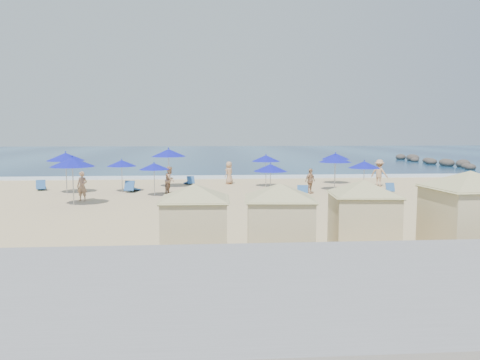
# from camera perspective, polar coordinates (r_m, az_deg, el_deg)

# --- Properties ---
(ground) EXTENTS (160.00, 160.00, 0.00)m
(ground) POSITION_cam_1_polar(r_m,az_deg,el_deg) (23.59, 1.83, -3.41)
(ground) COLOR #D6BA87
(ground) RESTS_ON ground
(ocean) EXTENTS (160.00, 80.00, 0.06)m
(ocean) POSITION_cam_1_polar(r_m,az_deg,el_deg) (78.27, -2.48, 3.19)
(ocean) COLOR navy
(ocean) RESTS_ON ground
(surf_line) EXTENTS (160.00, 2.50, 0.08)m
(surf_line) POSITION_cam_1_polar(r_m,az_deg,el_deg) (38.91, -0.61, 0.37)
(surf_line) COLOR white
(surf_line) RESTS_ON ground
(seawall) EXTENTS (160.00, 6.10, 1.22)m
(seawall) POSITION_cam_1_polar(r_m,az_deg,el_deg) (10.46, 9.95, -11.93)
(seawall) COLOR gray
(seawall) RESTS_ON ground
(rock_jetty) EXTENTS (2.56, 26.66, 0.96)m
(rock_jetty) POSITION_cam_1_polar(r_m,az_deg,el_deg) (54.98, 24.54, 1.81)
(rock_jetty) COLOR #322D2A
(rock_jetty) RESTS_ON ground
(trash_bin) EXTENTS (0.88, 0.88, 0.86)m
(trash_bin) POSITION_cam_1_polar(r_m,az_deg,el_deg) (20.34, 13.71, -3.87)
(trash_bin) COLOR black
(trash_bin) RESTS_ON ground
(cabana_0) EXTENTS (4.07, 4.07, 2.55)m
(cabana_0) POSITION_cam_1_polar(r_m,az_deg,el_deg) (13.81, -5.54, -4.01)
(cabana_0) COLOR beige
(cabana_0) RESTS_ON ground
(cabana_1) EXTENTS (4.09, 4.09, 2.57)m
(cabana_1) POSITION_cam_1_polar(r_m,az_deg,el_deg) (13.83, 4.86, -3.94)
(cabana_1) COLOR beige
(cabana_1) RESTS_ON ground
(cabana_2) EXTENTS (4.11, 4.11, 2.58)m
(cabana_2) POSITION_cam_1_polar(r_m,az_deg,el_deg) (15.10, 14.81, -3.26)
(cabana_2) COLOR beige
(cabana_2) RESTS_ON ground
(cabana_3) EXTENTS (4.69, 4.69, 2.95)m
(cabana_3) POSITION_cam_1_polar(r_m,az_deg,el_deg) (15.60, 26.15, -2.60)
(cabana_3) COLOR beige
(cabana_3) RESTS_ON ground
(umbrella_0) EXTENTS (2.30, 2.30, 2.62)m
(umbrella_0) POSITION_cam_1_polar(r_m,az_deg,el_deg) (30.73, -20.49, 2.66)
(umbrella_0) COLOR #A5A8AD
(umbrella_0) RESTS_ON ground
(umbrella_1) EXTENTS (2.29, 2.29, 2.60)m
(umbrella_1) POSITION_cam_1_polar(r_m,az_deg,el_deg) (25.65, -19.76, 2.07)
(umbrella_1) COLOR #A5A8AD
(umbrella_1) RESTS_ON ground
(umbrella_2) EXTENTS (1.86, 1.86, 2.12)m
(umbrella_2) POSITION_cam_1_polar(r_m,az_deg,el_deg) (30.41, -14.24, 2.00)
(umbrella_2) COLOR #A5A8AD
(umbrella_2) RESTS_ON ground
(umbrella_3) EXTENTS (1.80, 1.80, 2.05)m
(umbrella_3) POSITION_cam_1_polar(r_m,az_deg,el_deg) (28.06, -10.43, 1.65)
(umbrella_3) COLOR #A5A8AD
(umbrella_3) RESTS_ON ground
(umbrella_4) EXTENTS (2.40, 2.40, 2.73)m
(umbrella_4) POSITION_cam_1_polar(r_m,az_deg,el_deg) (32.33, -8.70, 3.29)
(umbrella_4) COLOR #A5A8AD
(umbrella_4) RESTS_ON ground
(umbrella_5) EXTENTS (1.88, 1.88, 2.14)m
(umbrella_5) POSITION_cam_1_polar(r_m,az_deg,el_deg) (25.56, 3.74, 1.50)
(umbrella_5) COLOR #A5A8AD
(umbrella_5) RESTS_ON ground
(umbrella_6) EXTENTS (2.01, 2.01, 2.28)m
(umbrella_6) POSITION_cam_1_polar(r_m,az_deg,el_deg) (32.23, 3.18, 2.65)
(umbrella_6) COLOR #A5A8AD
(umbrella_6) RESTS_ON ground
(umbrella_7) EXTENTS (2.09, 2.09, 2.38)m
(umbrella_7) POSITION_cam_1_polar(r_m,az_deg,el_deg) (30.80, 11.52, 2.55)
(umbrella_7) COLOR #A5A8AD
(umbrella_7) RESTS_ON ground
(umbrella_8) EXTENTS (2.05, 2.05, 2.33)m
(umbrella_8) POSITION_cam_1_polar(r_m,az_deg,el_deg) (34.77, 11.56, 2.85)
(umbrella_8) COLOR #A5A8AD
(umbrella_8) RESTS_ON ground
(umbrella_9) EXTENTS (1.88, 1.88, 2.14)m
(umbrella_9) POSITION_cam_1_polar(r_m,az_deg,el_deg) (28.72, 14.91, 1.81)
(umbrella_9) COLOR #A5A8AD
(umbrella_9) RESTS_ON ground
(beach_chair_0) EXTENTS (0.91, 1.40, 0.71)m
(beach_chair_0) POSITION_cam_1_polar(r_m,az_deg,el_deg) (33.16, -23.09, -0.73)
(beach_chair_0) COLOR #295999
(beach_chair_0) RESTS_ON ground
(beach_chair_1) EXTENTS (0.87, 1.48, 0.76)m
(beach_chair_1) POSITION_cam_1_polar(r_m,az_deg,el_deg) (30.43, -13.09, -0.93)
(beach_chair_1) COLOR #295999
(beach_chair_1) RESTS_ON ground
(beach_chair_2) EXTENTS (0.87, 1.28, 0.65)m
(beach_chair_2) POSITION_cam_1_polar(r_m,az_deg,el_deg) (33.90, -6.17, -0.18)
(beach_chair_2) COLOR #295999
(beach_chair_2) RESTS_ON ground
(beach_chair_3) EXTENTS (0.68, 1.28, 0.67)m
(beach_chair_3) POSITION_cam_1_polar(r_m,az_deg,el_deg) (24.43, -4.19, -2.54)
(beach_chair_3) COLOR #295999
(beach_chair_3) RESTS_ON ground
(beach_chair_4) EXTENTS (0.87, 1.47, 0.76)m
(beach_chair_4) POSITION_cam_1_polar(r_m,az_deg,el_deg) (27.49, 7.62, -1.56)
(beach_chair_4) COLOR #295999
(beach_chair_4) RESTS_ON ground
(beach_chair_5) EXTENTS (0.59, 1.22, 0.65)m
(beach_chair_5) POSITION_cam_1_polar(r_m,az_deg,el_deg) (30.81, 17.64, -1.05)
(beach_chair_5) COLOR #295999
(beach_chair_5) RESTS_ON ground
(beachgoer_0) EXTENTS (0.68, 0.54, 1.64)m
(beachgoer_0) POSITION_cam_1_polar(r_m,az_deg,el_deg) (27.20, -18.69, -0.72)
(beachgoer_0) COLOR tan
(beachgoer_0) RESTS_ON ground
(beachgoer_1) EXTENTS (0.87, 0.98, 1.68)m
(beachgoer_1) POSITION_cam_1_polar(r_m,az_deg,el_deg) (29.21, -8.53, 0.01)
(beachgoer_1) COLOR tan
(beachgoer_1) RESTS_ON ground
(beachgoer_2) EXTENTS (0.94, 0.89, 1.56)m
(beachgoer_2) POSITION_cam_1_polar(r_m,az_deg,el_deg) (29.17, 8.55, -0.12)
(beachgoer_2) COLOR tan
(beachgoer_2) RESTS_ON ground
(beachgoer_3) EXTENTS (1.36, 1.35, 1.88)m
(beachgoer_3) POSITION_cam_1_polar(r_m,az_deg,el_deg) (33.98, 16.62, 0.83)
(beachgoer_3) COLOR tan
(beachgoer_3) RESTS_ON ground
(beachgoer_4) EXTENTS (0.89, 0.96, 1.65)m
(beachgoer_4) POSITION_cam_1_polar(r_m,az_deg,el_deg) (34.02, -1.34, 0.89)
(beachgoer_4) COLOR tan
(beachgoer_4) RESTS_ON ground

